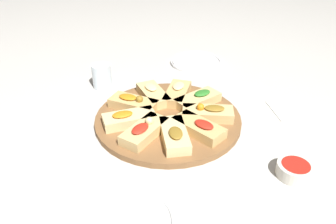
{
  "coord_description": "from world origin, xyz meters",
  "views": [
    {
      "loc": [
        -0.77,
        0.01,
        0.5
      ],
      "look_at": [
        0.0,
        0.0,
        0.03
      ],
      "focal_mm": 35.0,
      "sensor_mm": 36.0,
      "label": 1
    }
  ],
  "objects_px": {
    "water_glass": "(102,76)",
    "plate_right": "(197,62)",
    "serving_board": "(168,119)",
    "dipping_bowl": "(295,170)",
    "napkin_stack": "(290,110)"
  },
  "relations": [
    {
      "from": "water_glass",
      "to": "plate_right",
      "type": "bearing_deg",
      "value": -59.84
    },
    {
      "from": "serving_board",
      "to": "dipping_bowl",
      "type": "relative_size",
      "value": 5.06
    },
    {
      "from": "napkin_stack",
      "to": "serving_board",
      "type": "bearing_deg",
      "value": 98.59
    },
    {
      "from": "serving_board",
      "to": "dipping_bowl",
      "type": "xyz_separation_m",
      "value": [
        -0.22,
        -0.28,
        0.01
      ]
    },
    {
      "from": "dipping_bowl",
      "to": "serving_board",
      "type": "bearing_deg",
      "value": 51.4
    },
    {
      "from": "plate_right",
      "to": "napkin_stack",
      "type": "bearing_deg",
      "value": -144.67
    },
    {
      "from": "plate_right",
      "to": "napkin_stack",
      "type": "distance_m",
      "value": 0.43
    },
    {
      "from": "water_glass",
      "to": "napkin_stack",
      "type": "bearing_deg",
      "value": -105.18
    },
    {
      "from": "water_glass",
      "to": "dipping_bowl",
      "type": "relative_size",
      "value": 1.0
    },
    {
      "from": "plate_right",
      "to": "dipping_bowl",
      "type": "distance_m",
      "value": 0.64
    },
    {
      "from": "napkin_stack",
      "to": "water_glass",
      "type": "bearing_deg",
      "value": 74.82
    },
    {
      "from": "water_glass",
      "to": "dipping_bowl",
      "type": "xyz_separation_m",
      "value": [
        -0.43,
        -0.49,
        -0.02
      ]
    },
    {
      "from": "serving_board",
      "to": "dipping_bowl",
      "type": "bearing_deg",
      "value": -128.6
    },
    {
      "from": "plate_right",
      "to": "dipping_bowl",
      "type": "height_order",
      "value": "dipping_bowl"
    },
    {
      "from": "serving_board",
      "to": "water_glass",
      "type": "bearing_deg",
      "value": 45.73
    }
  ]
}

